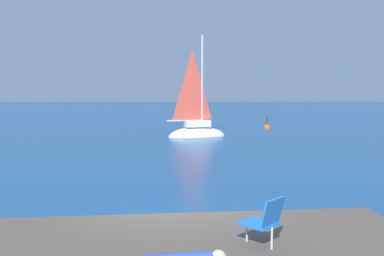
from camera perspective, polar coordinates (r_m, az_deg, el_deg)
name	(u,v)px	position (r m, az deg, el deg)	size (l,w,h in m)	color
ground_plane	(174,236)	(9.88, -2.28, -13.68)	(160.00, 160.00, 0.00)	navy
boulder_seaward	(61,254)	(9.24, -16.52, -15.29)	(0.80, 0.64, 0.44)	brown
boulder_inland	(312,240)	(9.95, 15.19, -13.75)	(1.38, 1.11, 0.76)	#494641
sailboat_near	(197,131)	(28.29, 0.59, -0.35)	(3.89, 2.09, 7.05)	white
beach_chair	(264,219)	(7.04, 9.26, -11.47)	(0.76, 0.76, 0.80)	blue
marker_buoy	(267,128)	(34.63, 9.62, 0.02)	(0.56, 0.56, 1.13)	#EA5114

